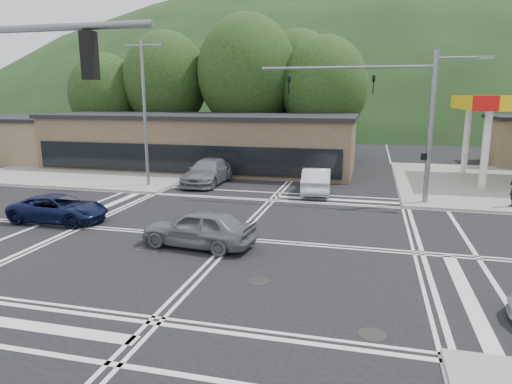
% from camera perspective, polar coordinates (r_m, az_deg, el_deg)
% --- Properties ---
extents(ground, '(120.00, 120.00, 0.00)m').
position_cam_1_polar(ground, '(18.82, -2.68, -5.86)').
color(ground, black).
rests_on(ground, ground).
extents(sidewalk_nw, '(16.00, 16.00, 0.15)m').
position_cam_1_polar(sidewalk_nw, '(38.39, -17.86, 2.92)').
color(sidewalk_nw, gray).
rests_on(sidewalk_nw, ground).
extents(commercial_row, '(24.00, 8.00, 4.00)m').
position_cam_1_polar(commercial_row, '(36.80, -7.03, 6.06)').
color(commercial_row, brown).
rests_on(commercial_row, ground).
extents(commercial_nw, '(8.00, 7.00, 3.60)m').
position_cam_1_polar(commercial_nw, '(45.11, -26.46, 5.73)').
color(commercial_nw, '#846B4F').
rests_on(commercial_nw, ground).
extents(hill_north, '(252.00, 126.00, 140.00)m').
position_cam_1_polar(hill_north, '(107.42, 11.46, 8.73)').
color(hill_north, '#1C3116').
rests_on(hill_north, ground).
extents(tree_n_a, '(8.00, 8.00, 11.75)m').
position_cam_1_polar(tree_n_a, '(45.42, -11.22, 13.54)').
color(tree_n_a, '#382619').
rests_on(tree_n_a, ground).
extents(tree_n_b, '(9.00, 9.00, 12.98)m').
position_cam_1_polar(tree_n_b, '(42.68, -1.16, 14.74)').
color(tree_n_b, '#382619').
rests_on(tree_n_b, ground).
extents(tree_n_c, '(7.60, 7.60, 10.87)m').
position_cam_1_polar(tree_n_c, '(41.36, 8.50, 12.90)').
color(tree_n_c, '#382619').
rests_on(tree_n_c, ground).
extents(tree_n_d, '(6.80, 6.80, 9.76)m').
position_cam_1_polar(tree_n_d, '(47.40, -18.39, 11.52)').
color(tree_n_d, '#382619').
rests_on(tree_n_d, ground).
extents(tree_n_e, '(8.40, 8.40, 11.98)m').
position_cam_1_polar(tree_n_e, '(45.73, 5.20, 13.70)').
color(tree_n_e, '#382619').
rests_on(tree_n_e, ground).
extents(streetlight_nw, '(2.50, 0.25, 9.00)m').
position_cam_1_polar(streetlight_nw, '(29.50, -13.67, 10.29)').
color(streetlight_nw, slate).
rests_on(streetlight_nw, ground).
extents(signal_mast_ne, '(11.65, 0.30, 8.00)m').
position_cam_1_polar(signal_mast_ne, '(25.40, 18.31, 9.85)').
color(signal_mast_ne, slate).
rests_on(signal_mast_ne, ground).
extents(car_blue_west, '(4.54, 2.17, 1.25)m').
position_cam_1_polar(car_blue_west, '(23.01, -23.39, -1.91)').
color(car_blue_west, '#0B1133').
rests_on(car_blue_west, ground).
extents(car_grey_center, '(4.61, 2.24, 1.52)m').
position_cam_1_polar(car_grey_center, '(17.83, -7.18, -4.42)').
color(car_grey_center, slate).
rests_on(car_grey_center, ground).
extents(car_queue_a, '(1.98, 4.76, 1.53)m').
position_cam_1_polar(car_queue_a, '(27.55, 7.58, 1.45)').
color(car_queue_a, silver).
rests_on(car_queue_a, ground).
extents(car_queue_b, '(2.27, 4.50, 1.47)m').
position_cam_1_polar(car_queue_b, '(34.21, 6.91, 3.48)').
color(car_queue_b, white).
rests_on(car_queue_b, ground).
extents(car_northbound, '(2.33, 5.56, 1.60)m').
position_cam_1_polar(car_northbound, '(30.32, -6.01, 2.53)').
color(car_northbound, slate).
rests_on(car_northbound, ground).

